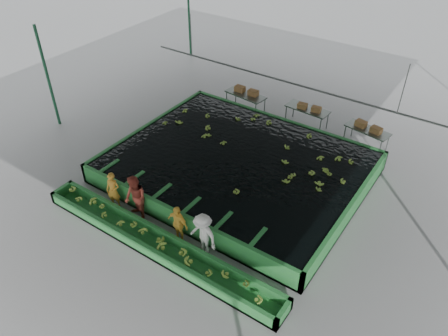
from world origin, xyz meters
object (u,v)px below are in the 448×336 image
Objects in this scene: worker_c at (178,224)px; flotation_tank at (238,167)px; packing_table_mid at (306,117)px; box_stack_left at (246,93)px; sorting_trough at (157,244)px; box_stack_mid at (309,110)px; box_stack_right at (368,129)px; worker_b at (135,199)px; packing_table_right at (366,138)px; worker_a at (113,190)px; worker_d at (203,235)px; packing_table_left at (245,102)px.

flotation_tank is at bearing 97.83° from worker_c.
box_stack_left reaches higher than packing_table_mid.
worker_c is (0.32, 0.80, 0.51)m from sorting_trough.
box_stack_mid is at bearing 86.16° from sorting_trough.
box_stack_right is at bearing -2.60° from packing_table_mid.
worker_c is at bearing -71.89° from box_stack_left.
sorting_trough is 1.96m from worker_b.
packing_table_right is (3.65, 5.22, 0.01)m from flotation_tank.
flotation_tank is 5.69m from box_stack_left.
packing_table_right is at bearing 70.52° from sorting_trough.
worker_c is 9.56m from box_stack_mid.
worker_b is at bearing -16.48° from worker_a.
worker_d is at bearing 21.45° from worker_b.
worker_c is 10.08m from box_stack_right.
packing_table_left is 3.45m from box_stack_mid.
packing_table_mid reaches higher than packing_table_right.
flotation_tank is at bearing -96.16° from packing_table_mid.
worker_b is at bearing -176.43° from worker_c.
flotation_tank is 5.32× the size of worker_b.
box_stack_right is (3.65, 5.21, 0.47)m from flotation_tank.
box_stack_mid reaches higher than packing_table_right.
sorting_trough is at bearing -4.42° from worker_b.
worker_b reaches higher than packing_table_right.
worker_a is 9.19m from packing_table_left.
box_stack_mid is at bearing 53.26° from worker_a.
box_stack_right is at bearing -0.85° from box_stack_mid.
sorting_trough is 10.35m from packing_table_left.
worker_a reaches higher than box_stack_right.
flotation_tank is at bearing -61.39° from box_stack_left.
sorting_trough is 10.94m from packing_table_right.
worker_a is at bearing -158.55° from worker_b.
packing_table_mid reaches higher than flotation_tank.
worker_b is 10.90m from packing_table_right.
box_stack_left is 1.13× the size of box_stack_mid.
box_stack_mid reaches higher than packing_table_mid.
box_stack_left is at bearing -177.90° from box_stack_right.
packing_table_right reaches higher than sorting_trough.
box_stack_mid is (0.12, -0.10, 0.48)m from packing_table_mid.
sorting_trough is at bearing -93.84° from box_stack_mid.
packing_table_right is 1.54× the size of box_stack_left.
sorting_trough is 6.56× the size of worker_c.
box_stack_mid is 0.92× the size of box_stack_right.
packing_table_right is 0.46m from box_stack_right.
box_stack_mid is (-2.95, 0.04, 0.51)m from packing_table_right.
box_stack_mid is (-0.73, 9.55, 0.12)m from worker_d.
worker_a is at bearing -109.45° from packing_table_mid.
box_stack_left is at bearing 118.61° from flotation_tank.
flotation_tank is 5.88× the size of worker_d.
packing_table_left is at bearing -173.87° from box_stack_mid.
worker_d is 1.30× the size of box_stack_left.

